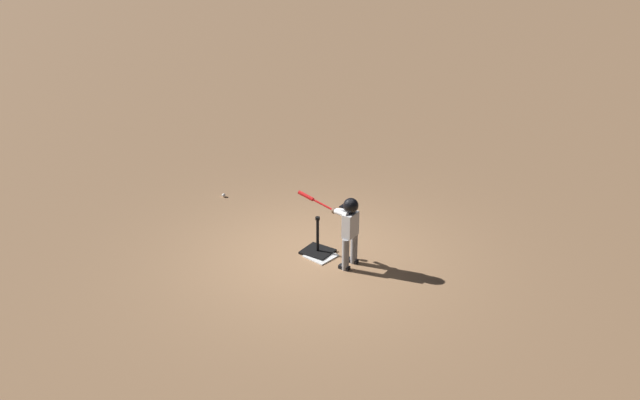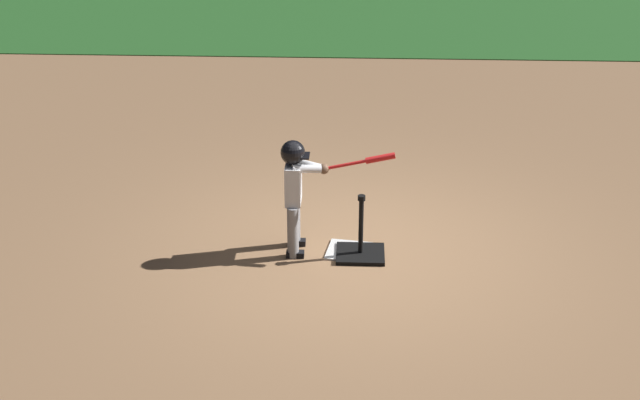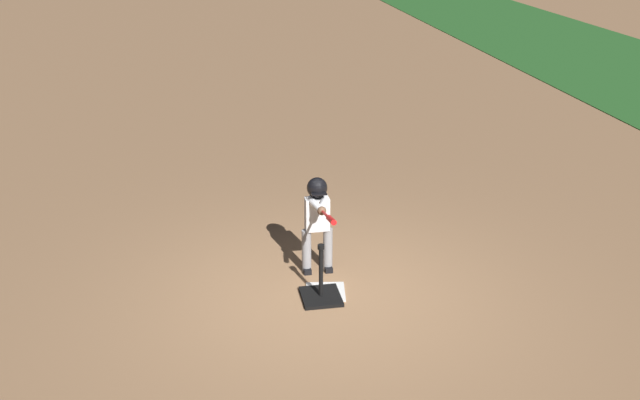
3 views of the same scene
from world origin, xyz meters
The scene contains 5 objects.
ground_plane centered at (0.00, 0.00, 0.00)m, with size 90.00×90.00×0.00m, color #99704C.
home_plate centered at (-0.11, -0.01, 0.01)m, with size 0.44×0.44×0.02m, color white.
batting_tee centered at (0.01, -0.09, 0.08)m, with size 0.49×0.44×0.67m.
batter_child centered at (-0.63, -0.01, 0.76)m, with size 1.12×0.37×1.20m.
baseball centered at (2.89, -0.95, 0.04)m, with size 0.07×0.07×0.07m, color white.
Camera 1 is at (-5.17, 7.53, 5.11)m, focal length 35.00 mm.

